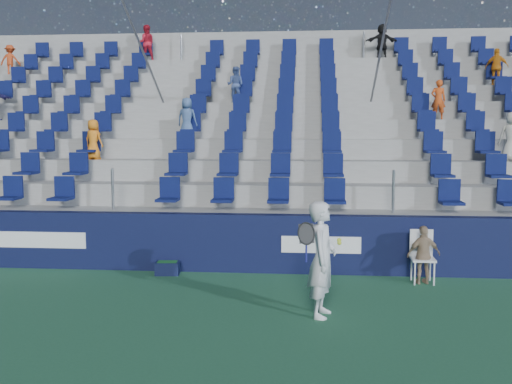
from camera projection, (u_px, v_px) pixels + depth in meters
The scene contains 7 objects.
ground at pixel (227, 321), 8.72m from camera, with size 70.00×70.00×0.00m, color #296140.
sponsor_wall at pixel (248, 243), 11.78m from camera, with size 24.00×0.32×1.20m.
grandstand at pixel (265, 158), 16.66m from camera, with size 24.00×8.17×6.63m.
tennis_player at pixel (322, 259), 8.89m from camera, with size 0.69×0.73×1.82m.
line_judge_chair at pixel (422, 252), 10.99m from camera, with size 0.45×0.46×1.01m.
line_judge at pixel (424, 255), 10.84m from camera, with size 0.66×0.27×1.12m, color tan.
ball_bin at pixel (167, 267), 11.57m from camera, with size 0.50×0.36×0.27m.
Camera 1 is at (1.19, -8.39, 2.90)m, focal length 40.00 mm.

